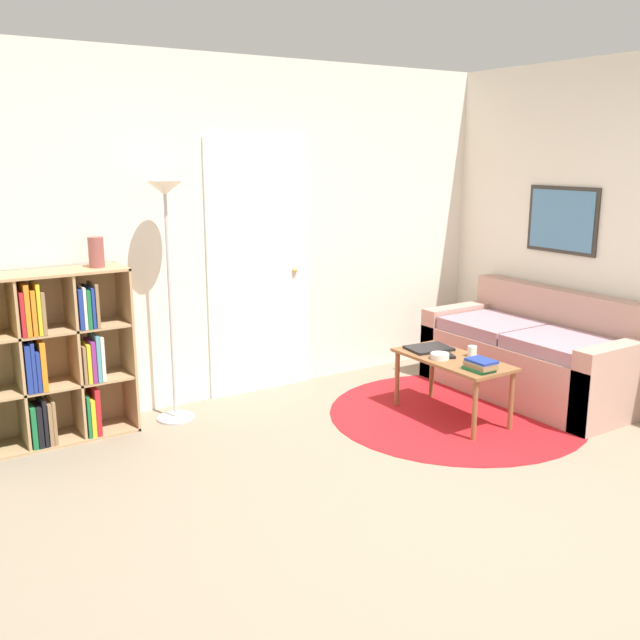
% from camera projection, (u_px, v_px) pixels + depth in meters
% --- Properties ---
extents(ground_plane, '(14.00, 14.00, 0.00)m').
position_uv_depth(ground_plane, '(500.00, 538.00, 3.59)').
color(ground_plane, gray).
extents(wall_back, '(7.53, 0.11, 2.60)m').
position_uv_depth(wall_back, '(246.00, 233.00, 5.54)').
color(wall_back, silver).
rests_on(wall_back, ground_plane).
extents(wall_right, '(0.08, 5.72, 2.60)m').
position_uv_depth(wall_right, '(585.00, 230.00, 5.62)').
color(wall_right, silver).
rests_on(wall_right, ground_plane).
extents(rug, '(1.89, 1.89, 0.01)m').
position_uv_depth(rug, '(456.00, 413.00, 5.30)').
color(rug, '#B2191E').
rests_on(rug, ground_plane).
extents(bookshelf, '(1.10, 0.34, 1.15)m').
position_uv_depth(bookshelf, '(37.00, 360.00, 4.66)').
color(bookshelf, tan).
rests_on(bookshelf, ground_plane).
extents(floor_lamp, '(0.27, 0.27, 1.71)m').
position_uv_depth(floor_lamp, '(167.00, 232.00, 4.89)').
color(floor_lamp, '#B7B7BC').
rests_on(floor_lamp, ground_plane).
extents(couch, '(0.82, 1.71, 0.82)m').
position_uv_depth(couch, '(535.00, 358.00, 5.70)').
color(couch, tan).
rests_on(couch, ground_plane).
extents(coffee_table, '(0.43, 0.90, 0.45)m').
position_uv_depth(coffee_table, '(453.00, 365.00, 5.15)').
color(coffee_table, brown).
rests_on(coffee_table, ground_plane).
extents(laptop, '(0.35, 0.28, 0.02)m').
position_uv_depth(laptop, '(429.00, 348.00, 5.35)').
color(laptop, black).
rests_on(laptop, coffee_table).
extents(bowl, '(0.13, 0.13, 0.04)m').
position_uv_depth(bowl, '(440.00, 356.00, 5.11)').
color(bowl, silver).
rests_on(bowl, coffee_table).
extents(book_stack_on_table, '(0.15, 0.20, 0.08)m').
position_uv_depth(book_stack_on_table, '(480.00, 365.00, 4.83)').
color(book_stack_on_table, '#196B38').
rests_on(book_stack_on_table, coffee_table).
extents(cup, '(0.07, 0.07, 0.08)m').
position_uv_depth(cup, '(472.00, 351.00, 5.17)').
color(cup, white).
rests_on(cup, coffee_table).
extents(remote, '(0.09, 0.16, 0.02)m').
position_uv_depth(remote, '(449.00, 355.00, 5.18)').
color(remote, black).
rests_on(remote, coffee_table).
extents(vase_on_shelf, '(0.10, 0.10, 0.20)m').
position_uv_depth(vase_on_shelf, '(96.00, 252.00, 4.73)').
color(vase_on_shelf, '#934C47').
rests_on(vase_on_shelf, bookshelf).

